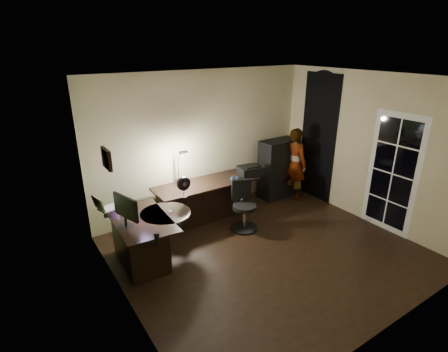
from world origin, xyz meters
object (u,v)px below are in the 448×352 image
desk_right (207,201)px  monitor (125,216)px  cabinet (278,168)px  person (295,164)px  desk_left (143,241)px  office_chair (244,207)px

desk_right → monitor: bearing=-156.4°
cabinet → person: person is taller
person → cabinet: bearing=30.1°
desk_left → monitor: monitor is taller
office_chair → desk_left: bearing=-161.1°
desk_right → person: (2.04, -0.18, 0.40)m
desk_left → person: person is taller
cabinet → desk_left: bearing=-168.8°
desk_right → cabinet: cabinet is taller
office_chair → person: (1.68, 0.52, 0.33)m
monitor → person: bearing=-8.1°
desk_right → person: bearing=-4.6°
desk_right → monitor: (-1.76, -0.75, 0.51)m
desk_left → person: bearing=10.7°
monitor → person: size_ratio=0.34×
monitor → person: 3.84m
office_chair → desk_right: bearing=136.6°
person → monitor: bearing=91.4°
desk_left → desk_right: size_ratio=0.64×
desk_right → office_chair: 0.79m
desk_right → person: 2.09m
cabinet → office_chair: bearing=-153.5°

